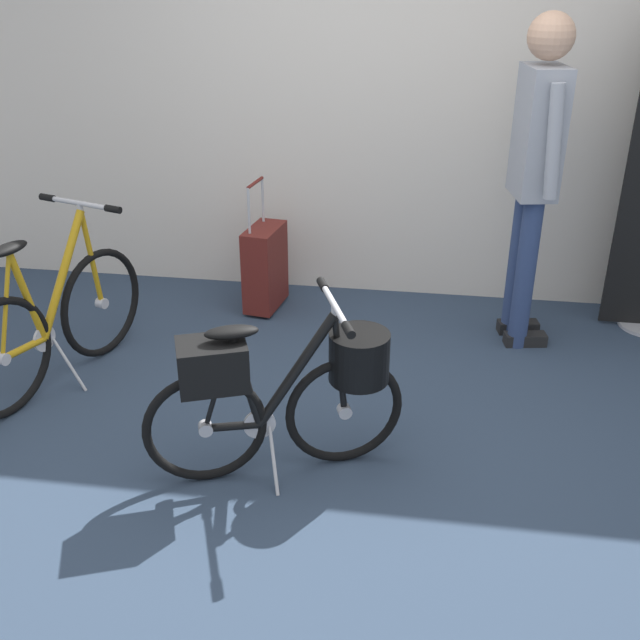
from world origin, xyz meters
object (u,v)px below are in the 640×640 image
object	(u,v)px
display_bike_left	(54,322)
folding_bike_foreground	(286,386)
rolling_suitcase	(265,267)
visitor_near_wall	(535,163)

from	to	relation	value
display_bike_left	folding_bike_foreground	bearing A→B (deg)	-23.00
folding_bike_foreground	rolling_suitcase	size ratio (longest dim) A/B	1.29
folding_bike_foreground	rolling_suitcase	bearing A→B (deg)	105.61
folding_bike_foreground	rolling_suitcase	world-z (taller)	rolling_suitcase
display_bike_left	visitor_near_wall	size ratio (longest dim) A/B	0.70
folding_bike_foreground	display_bike_left	world-z (taller)	display_bike_left
display_bike_left	rolling_suitcase	xyz separation A→B (m)	(0.88, 1.05, -0.07)
visitor_near_wall	rolling_suitcase	world-z (taller)	visitor_near_wall
folding_bike_foreground	rolling_suitcase	distance (m)	1.69
display_bike_left	rolling_suitcase	bearing A→B (deg)	50.14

